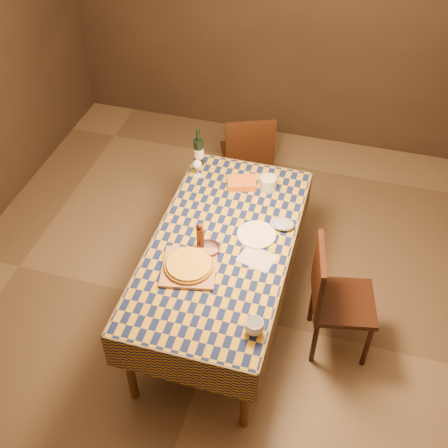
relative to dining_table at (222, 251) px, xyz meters
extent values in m
plane|color=brown|center=(0.00, 0.00, -0.69)|extent=(5.00, 5.00, 0.00)
cube|color=#34271D|center=(0.00, 2.50, 0.66)|extent=(4.50, 0.10, 2.70)
cylinder|color=brown|center=(-0.38, -0.83, -0.32)|extent=(0.06, 0.06, 0.75)
cylinder|color=brown|center=(0.38, -0.83, -0.32)|extent=(0.06, 0.06, 0.75)
cylinder|color=brown|center=(-0.38, 0.83, -0.32)|extent=(0.06, 0.06, 0.75)
cylinder|color=brown|center=(0.38, 0.83, -0.32)|extent=(0.06, 0.06, 0.75)
cube|color=brown|center=(0.00, 0.00, 0.05)|extent=(0.90, 1.80, 0.03)
cube|color=brown|center=(0.00, 0.00, 0.07)|extent=(0.92, 1.82, 0.02)
cube|color=brown|center=(0.00, -0.92, -0.07)|extent=(0.94, 0.01, 0.30)
cube|color=brown|center=(0.00, 0.92, -0.07)|extent=(0.94, 0.01, 0.30)
cube|color=brown|center=(-0.47, 0.00, -0.07)|extent=(0.01, 1.84, 0.30)
cube|color=brown|center=(0.47, 0.00, -0.07)|extent=(0.01, 1.84, 0.30)
cube|color=#B57755|center=(-0.14, -0.28, 0.09)|extent=(0.41, 0.41, 0.02)
cylinder|color=#915C18|center=(-0.14, -0.28, 0.11)|extent=(0.36, 0.36, 0.02)
cylinder|color=gold|center=(-0.14, -0.28, 0.12)|extent=(0.33, 0.33, 0.01)
cylinder|color=#451A10|center=(-0.13, -0.08, 0.16)|extent=(0.05, 0.05, 0.17)
sphere|color=#451A10|center=(-0.13, -0.08, 0.27)|extent=(0.04, 0.04, 0.04)
imported|color=#59424B|center=(-0.06, -0.10, 0.10)|extent=(0.18, 0.18, 0.05)
cylinder|color=silver|center=(-0.38, 0.64, 0.08)|extent=(0.08, 0.08, 0.00)
cylinder|color=silver|center=(-0.38, 0.64, 0.11)|extent=(0.01, 0.01, 0.07)
sphere|color=silver|center=(-0.38, 0.64, 0.18)|extent=(0.07, 0.07, 0.07)
ellipsoid|color=#3F0719|center=(-0.38, 0.64, 0.18)|extent=(0.05, 0.05, 0.03)
cylinder|color=black|center=(-0.41, 0.79, 0.19)|extent=(0.09, 0.09, 0.22)
cylinder|color=black|center=(-0.41, 0.79, 0.35)|extent=(0.03, 0.03, 0.09)
cylinder|color=beige|center=(-0.41, 0.79, 0.19)|extent=(0.10, 0.10, 0.08)
cylinder|color=silver|center=(0.18, 0.64, 0.13)|extent=(0.14, 0.14, 0.10)
cube|color=#D0651B|center=(-0.02, 0.62, 0.10)|extent=(0.25, 0.21, 0.05)
cylinder|color=white|center=(0.21, 0.13, 0.08)|extent=(0.35, 0.35, 0.02)
imported|color=white|center=(0.38, -0.64, 0.12)|extent=(0.15, 0.15, 0.09)
cube|color=silver|center=(0.26, -0.08, 0.08)|extent=(0.26, 0.23, 0.00)
ellipsoid|color=#94A4BD|center=(0.36, 0.27, 0.10)|extent=(0.20, 0.18, 0.05)
cube|color=black|center=(-0.18, 1.42, -0.24)|extent=(0.55, 0.55, 0.04)
cube|color=black|center=(-0.10, 1.23, 0.01)|extent=(0.40, 0.19, 0.46)
cylinder|color=black|center=(-0.08, 1.65, -0.48)|extent=(0.04, 0.04, 0.43)
cylinder|color=black|center=(-0.41, 1.52, -0.48)|extent=(0.04, 0.04, 0.43)
cylinder|color=black|center=(0.06, 1.32, -0.48)|extent=(0.04, 0.04, 0.43)
cylinder|color=black|center=(-0.28, 1.18, -0.48)|extent=(0.04, 0.04, 0.43)
cube|color=black|center=(0.87, -0.02, -0.24)|extent=(0.49, 0.49, 0.04)
cube|color=black|center=(0.67, -0.06, 0.01)|extent=(0.12, 0.42, 0.46)
cylinder|color=black|center=(1.08, -0.16, -0.48)|extent=(0.04, 0.04, 0.43)
cylinder|color=black|center=(1.01, 0.19, -0.48)|extent=(0.04, 0.04, 0.43)
cylinder|color=black|center=(0.73, -0.23, -0.48)|extent=(0.04, 0.04, 0.43)
cylinder|color=black|center=(0.66, 0.12, -0.48)|extent=(0.04, 0.04, 0.43)
camera|label=1|loc=(0.73, -2.54, 2.79)|focal=45.00mm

